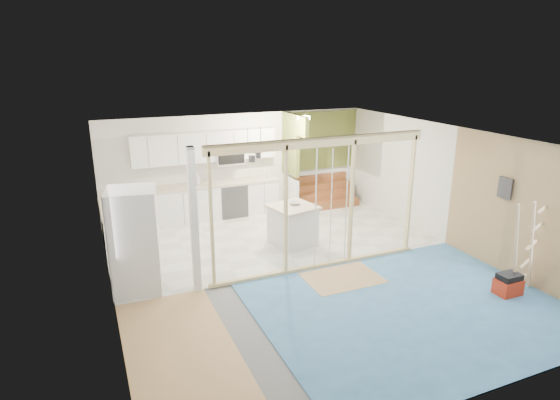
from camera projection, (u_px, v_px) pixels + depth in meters
name	position (u px, v px, depth m)	size (l,w,h in m)	color
room	(305.00, 207.00, 8.71)	(7.01, 8.01, 2.61)	slate
floor_overlays	(306.00, 268.00, 9.17)	(7.00, 8.00, 0.03)	silver
stud_frame	(292.00, 193.00, 8.51)	(4.66, 0.14, 2.60)	#D5C782
base_cabinets	(184.00, 208.00, 11.30)	(4.45, 2.24, 0.93)	white
upper_cabinets	(208.00, 148.00, 11.59)	(3.60, 0.41, 0.85)	white
green_partition	(313.00, 172.00, 12.79)	(2.25, 1.51, 2.60)	olive
pot_rack	(254.00, 153.00, 10.05)	(0.52, 0.52, 0.72)	black
sheathing_panel	(532.00, 215.00, 8.25)	(0.02, 4.00, 2.60)	#A48359
electrical_panel	(505.00, 188.00, 8.66)	(0.04, 0.30, 0.40)	#3B3B40
ceiling_light	(304.00, 118.00, 11.50)	(0.32, 0.32, 0.08)	#FFEABF
fridge	(135.00, 241.00, 8.07)	(0.94, 0.91, 1.87)	silver
island	(293.00, 225.00, 10.24)	(1.08, 1.08, 0.89)	silver
bowl	(295.00, 203.00, 10.20)	(0.23, 0.23, 0.06)	beige
soap_bottle_a	(197.00, 178.00, 11.62)	(0.12, 0.12, 0.31)	silver
soap_bottle_b	(268.00, 175.00, 12.23)	(0.08, 0.08, 0.17)	silver
toolbox	(508.00, 285.00, 8.11)	(0.43, 0.32, 0.40)	#AA250F
ladder	(526.00, 247.00, 8.01)	(0.90, 0.15, 1.68)	#D6B183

